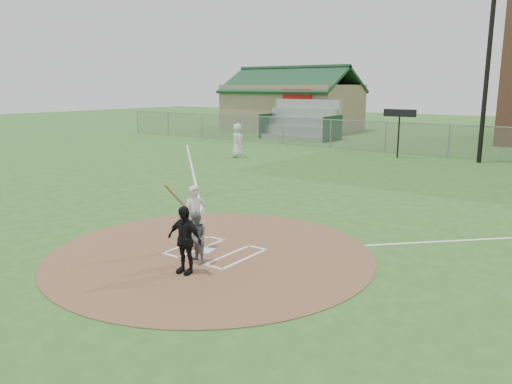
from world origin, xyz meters
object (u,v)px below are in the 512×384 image
Objects in this scene: catcher at (196,238)px; home_plate at (205,251)px; ondeck_player at (237,141)px; umpire at (184,240)px; batter_at_plate at (196,217)px.

home_plate is at bearing 136.63° from catcher.
catcher is (0.45, -0.79, 0.63)m from home_plate.
umpire is at bearing 157.74° from ondeck_player.
ondeck_player reaches higher than catcher.
catcher is 0.69m from umpire.
catcher is 0.63× the size of ondeck_player.
batter_at_plate reaches higher than catcher.
home_plate is 1.10m from catcher.
home_plate is at bearing 158.55° from ondeck_player.
home_plate is 0.21× the size of ondeck_player.
batter_at_plate is (-1.03, 1.50, 0.06)m from umpire.
umpire is 19.40m from ondeck_player.
umpire is 0.90× the size of batter_at_plate.
ondeck_player is (-10.27, 14.60, 0.99)m from home_plate.
umpire is (0.66, -1.42, 0.78)m from home_plate.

